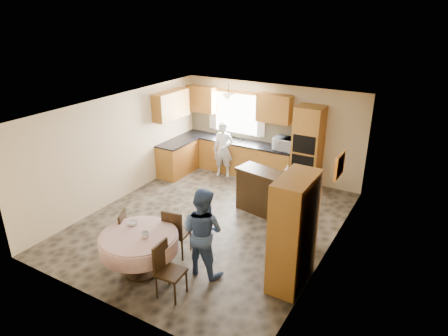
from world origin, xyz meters
TOP-DOWN VIEW (x-y plane):
  - floor at (0.00, 0.00)m, footprint 5.00×6.00m
  - ceiling at (0.00, 0.00)m, footprint 5.00×6.00m
  - wall_back at (0.00, 3.00)m, footprint 5.00×0.02m
  - wall_front at (0.00, -3.00)m, footprint 5.00×0.02m
  - wall_left at (-2.50, 0.00)m, footprint 0.02×6.00m
  - wall_right at (2.50, 0.00)m, footprint 0.02×6.00m
  - window at (-1.00, 2.98)m, footprint 1.40×0.03m
  - curtain_left at (-1.75, 2.93)m, footprint 0.22×0.02m
  - curtain_right at (-0.25, 2.93)m, footprint 0.22×0.02m
  - base_cab_back at (-0.85, 2.70)m, footprint 3.30×0.60m
  - counter_back at (-0.85, 2.70)m, footprint 3.30×0.64m
  - base_cab_left at (-2.20, 1.80)m, footprint 0.60×1.20m
  - counter_left at (-2.20, 1.80)m, footprint 0.64×1.20m
  - backsplash at (-0.85, 2.99)m, footprint 3.30×0.02m
  - wall_cab_left at (-2.05, 2.83)m, footprint 0.85×0.33m
  - wall_cab_right at (0.15, 2.83)m, footprint 0.90×0.33m
  - wall_cab_side at (-2.33, 1.80)m, footprint 0.33×1.20m
  - oven_tower at (1.15, 2.69)m, footprint 0.66×0.62m
  - oven_upper at (1.15, 2.38)m, footprint 0.56×0.01m
  - oven_lower at (1.15, 2.38)m, footprint 0.56×0.01m
  - pendant at (-1.00, 2.50)m, footprint 0.36×0.36m
  - sideboard at (0.82, 0.95)m, footprint 1.40×0.78m
  - space_heater at (1.97, -0.01)m, footprint 0.43×0.35m
  - cupboard at (2.22, -1.03)m, footprint 0.51×1.01m
  - dining_table at (-0.13, -2.11)m, footprint 1.34×1.34m
  - chair_left at (-0.81, -1.91)m, footprint 0.53×0.53m
  - chair_back at (0.10, -1.40)m, footprint 0.48×0.48m
  - chair_right at (0.63, -2.32)m, footprint 0.43×0.43m
  - framed_picture at (2.47, 0.53)m, footprint 0.06×0.53m
  - microwave at (0.59, 2.65)m, footprint 0.62×0.43m
  - person_sink at (-1.04, 2.30)m, footprint 0.63×0.49m
  - person_dining at (0.80, -1.54)m, footprint 0.80×0.63m
  - bowl_sideboard at (0.45, 0.95)m, footprint 0.28×0.28m
  - bottle_sideboard at (1.31, 0.95)m, footprint 0.15×0.15m
  - cup_table at (0.04, -2.12)m, footprint 0.17×0.17m
  - bowl_table at (-0.43, -1.91)m, footprint 0.24×0.24m

SIDE VIEW (x-z plane):
  - floor at x=0.00m, z-range -0.01..0.01m
  - space_heater at x=1.97m, z-range 0.00..0.52m
  - base_cab_back at x=-0.85m, z-range 0.00..0.88m
  - base_cab_left at x=-2.20m, z-range 0.00..0.88m
  - sideboard at x=0.82m, z-range 0.00..0.94m
  - chair_left at x=-0.81m, z-range 0.05..0.96m
  - chair_right at x=0.63m, z-range 0.05..0.98m
  - chair_back at x=0.10m, z-range 0.05..1.02m
  - dining_table at x=-0.13m, z-range 0.21..0.98m
  - oven_lower at x=1.15m, z-range 0.53..0.97m
  - person_sink at x=-1.04m, z-range 0.00..1.50m
  - bowl_table at x=-0.43m, z-range 0.77..0.82m
  - person_dining at x=0.80m, z-range 0.00..1.60m
  - cup_table at x=0.04m, z-range 0.77..0.87m
  - counter_back at x=-0.85m, z-range 0.88..0.92m
  - counter_left at x=-2.20m, z-range 0.88..0.92m
  - cupboard at x=2.22m, z-range 0.00..1.94m
  - bowl_sideboard at x=0.45m, z-range 0.94..1.00m
  - oven_tower at x=1.15m, z-range 0.00..2.12m
  - microwave at x=0.59m, z-range 0.92..1.25m
  - bottle_sideboard at x=1.31m, z-range 0.94..1.25m
  - backsplash at x=-0.85m, z-range 0.90..1.46m
  - wall_back at x=0.00m, z-range 0.00..2.50m
  - wall_front at x=0.00m, z-range 0.00..2.50m
  - wall_left at x=-2.50m, z-range 0.00..2.50m
  - wall_right at x=2.50m, z-range 0.00..2.50m
  - oven_upper at x=1.15m, z-range 1.02..1.48m
  - window at x=-1.00m, z-range 1.05..2.15m
  - framed_picture at x=2.47m, z-range 1.41..1.85m
  - curtain_left at x=-1.75m, z-range 1.08..2.22m
  - curtain_right at x=-0.25m, z-range 1.08..2.22m
  - wall_cab_left at x=-2.05m, z-range 1.55..2.27m
  - wall_cab_right at x=0.15m, z-range 1.55..2.27m
  - wall_cab_side at x=-2.33m, z-range 1.55..2.27m
  - pendant at x=-1.00m, z-range 2.03..2.21m
  - ceiling at x=0.00m, z-range 2.50..2.50m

